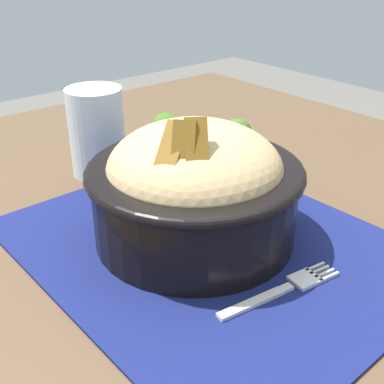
% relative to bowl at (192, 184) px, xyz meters
% --- Properties ---
extents(table, '(1.04, 0.94, 0.72)m').
position_rel_bowl_xyz_m(table, '(0.00, 0.03, -0.14)').
color(table, '#4C3826').
rests_on(table, ground_plane).
extents(placemat, '(0.40, 0.33, 0.00)m').
position_rel_bowl_xyz_m(placemat, '(0.03, 0.00, -0.06)').
color(placemat, '#11194C').
rests_on(placemat, table).
extents(bowl, '(0.23, 0.23, 0.14)m').
position_rel_bowl_xyz_m(bowl, '(0.00, 0.00, 0.00)').
color(bowl, black).
rests_on(bowl, placemat).
extents(fork, '(0.03, 0.13, 0.00)m').
position_rel_bowl_xyz_m(fork, '(0.13, 0.00, -0.06)').
color(fork, '#B9B9B9').
rests_on(fork, placemat).
extents(drinking_glass, '(0.07, 0.07, 0.12)m').
position_rel_bowl_xyz_m(drinking_glass, '(-0.20, 0.01, -0.01)').
color(drinking_glass, silver).
rests_on(drinking_glass, table).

